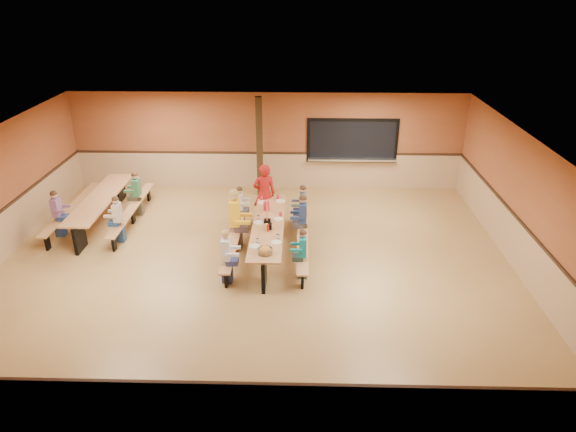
{
  "coord_description": "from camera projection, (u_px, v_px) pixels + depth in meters",
  "views": [
    {
      "loc": [
        1.04,
        -10.24,
        6.13
      ],
      "look_at": [
        0.76,
        0.35,
        1.15
      ],
      "focal_mm": 32.0,
      "sensor_mm": 36.0,
      "label": 1
    }
  ],
  "objects": [
    {
      "name": "condiment_ketchup",
      "position": [
        268.0,
        228.0,
        11.88
      ],
      "size": [
        0.06,
        0.06,
        0.17
      ],
      "primitive_type": "cylinder",
      "color": "#B2140F",
      "rests_on": "cafeteria_table_main"
    },
    {
      "name": "seated_child_tan_sec",
      "position": [
        118.0,
        219.0,
        12.81
      ],
      "size": [
        0.37,
        0.3,
        1.21
      ],
      "primitive_type": null,
      "color": "#BBA894",
      "rests_on": "ground"
    },
    {
      "name": "seated_child_teal_right",
      "position": [
        303.0,
        254.0,
        11.25
      ],
      "size": [
        0.35,
        0.28,
        1.17
      ],
      "primitive_type": null,
      "color": "#117C8A",
      "rests_on": "ground"
    },
    {
      "name": "cafeteria_table_main",
      "position": [
        268.0,
        233.0,
        12.32
      ],
      "size": [
        1.91,
        3.7,
        0.74
      ],
      "color": "#B07546",
      "rests_on": "ground"
    },
    {
      "name": "condiment_mustard",
      "position": [
        267.0,
        227.0,
        11.93
      ],
      "size": [
        0.06,
        0.06,
        0.17
      ],
      "primitive_type": "cylinder",
      "color": "yellow",
      "rests_on": "cafeteria_table_main"
    },
    {
      "name": "seated_child_navy_right",
      "position": [
        303.0,
        220.0,
        12.72
      ],
      "size": [
        0.4,
        0.33,
        1.28
      ],
      "primitive_type": null,
      "color": "navy",
      "rests_on": "ground"
    },
    {
      "name": "kitchen_pass_through",
      "position": [
        352.0,
        143.0,
        15.69
      ],
      "size": [
        2.78,
        0.28,
        1.38
      ],
      "color": "black",
      "rests_on": "ground"
    },
    {
      "name": "room_envelope",
      "position": [
        254.0,
        240.0,
        11.61
      ],
      "size": [
        12.04,
        10.04,
        3.02
      ],
      "color": "brown",
      "rests_on": "ground"
    },
    {
      "name": "seated_child_purple_sec",
      "position": [
        58.0,
        214.0,
        13.09
      ],
      "size": [
        0.38,
        0.31,
        1.22
      ],
      "primitive_type": null,
      "color": "#7E507C",
      "rests_on": "ground"
    },
    {
      "name": "seated_child_green_sec",
      "position": [
        137.0,
        194.0,
        14.26
      ],
      "size": [
        0.39,
        0.32,
        1.25
      ],
      "primitive_type": null,
      "color": "#35734B",
      "rests_on": "ground"
    },
    {
      "name": "standing_woman",
      "position": [
        264.0,
        194.0,
        13.68
      ],
      "size": [
        0.69,
        0.54,
        1.68
      ],
      "primitive_type": "imported",
      "rotation": [
        0.0,
        0.0,
        3.39
      ],
      "color": "#A71513",
      "rests_on": "ground"
    },
    {
      "name": "ground",
      "position": [
        255.0,
        267.0,
        11.9
      ],
      "size": [
        12.0,
        12.0,
        0.0
      ],
      "primitive_type": "plane",
      "color": "olive",
      "rests_on": "ground"
    },
    {
      "name": "seated_child_char_right",
      "position": [
        303.0,
        208.0,
        13.4
      ],
      "size": [
        0.38,
        0.31,
        1.24
      ],
      "primitive_type": null,
      "color": "#4A4E55",
      "rests_on": "ground"
    },
    {
      "name": "chip_bowl",
      "position": [
        265.0,
        250.0,
        10.93
      ],
      "size": [
        0.32,
        0.32,
        0.15
      ],
      "primitive_type": null,
      "color": "orange",
      "rests_on": "cafeteria_table_main"
    },
    {
      "name": "table_paddle",
      "position": [
        267.0,
        217.0,
        12.31
      ],
      "size": [
        0.16,
        0.16,
        0.56
      ],
      "color": "black",
      "rests_on": "cafeteria_table_main"
    },
    {
      "name": "cafeteria_table_second",
      "position": [
        101.0,
        205.0,
        13.82
      ],
      "size": [
        1.91,
        3.7,
        0.74
      ],
      "color": "#B07546",
      "rests_on": "ground"
    },
    {
      "name": "place_settings",
      "position": [
        268.0,
        223.0,
        12.21
      ],
      "size": [
        0.65,
        3.3,
        0.11
      ],
      "primitive_type": null,
      "color": "beige",
      "rests_on": "cafeteria_table_main"
    },
    {
      "name": "seated_child_grey_left",
      "position": [
        240.0,
        208.0,
        13.51
      ],
      "size": [
        0.34,
        0.28,
        1.15
      ],
      "primitive_type": null,
      "color": "silver",
      "rests_on": "ground"
    },
    {
      "name": "seated_adult_yellow",
      "position": [
        235.0,
        219.0,
        12.5
      ],
      "size": [
        0.51,
        0.42,
        1.49
      ],
      "primitive_type": null,
      "color": "yellow",
      "rests_on": "ground"
    },
    {
      "name": "napkin_dispenser",
      "position": [
        270.0,
        226.0,
        12.0
      ],
      "size": [
        0.1,
        0.14,
        0.13
      ],
      "primitive_type": "cube",
      "color": "black",
      "rests_on": "cafeteria_table_main"
    },
    {
      "name": "seated_child_white_left",
      "position": [
        226.0,
        257.0,
        11.08
      ],
      "size": [
        0.38,
        0.31,
        1.24
      ],
      "primitive_type": null,
      "color": "white",
      "rests_on": "ground"
    },
    {
      "name": "punch_pitcher",
      "position": [
        266.0,
        206.0,
        12.95
      ],
      "size": [
        0.16,
        0.16,
        0.22
      ],
      "primitive_type": "cylinder",
      "color": "red",
      "rests_on": "cafeteria_table_main"
    },
    {
      "name": "structural_post",
      "position": [
        260.0,
        147.0,
        15.25
      ],
      "size": [
        0.18,
        0.18,
        3.0
      ],
      "primitive_type": "cube",
      "color": "black",
      "rests_on": "ground"
    }
  ]
}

